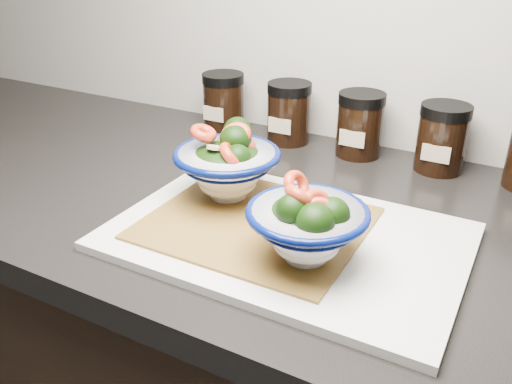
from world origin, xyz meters
The scene contains 9 objects.
countertop centered at (0.00, 1.45, 0.88)m, with size 3.50×0.60×0.04m, color black.
cutting_board centered at (0.06, 1.36, 0.91)m, with size 0.45×0.30×0.01m, color silver.
bamboo_mat centered at (0.01, 1.36, 0.91)m, with size 0.28×0.24×0.00m, color olive.
bowl_left centered at (-0.06, 1.41, 0.96)m, with size 0.15×0.15×0.12m.
bowl_right centered at (0.11, 1.31, 0.96)m, with size 0.14×0.14×0.11m.
spice_jar_a centered at (-0.24, 1.69, 0.96)m, with size 0.08×0.08×0.11m.
spice_jar_b centered at (-0.10, 1.69, 0.96)m, with size 0.08×0.08×0.11m.
spice_jar_c centered at (0.04, 1.69, 0.96)m, with size 0.08×0.08×0.11m.
spice_jar_d centered at (0.18, 1.69, 0.96)m, with size 0.08×0.08×0.11m.
Camera 1 is at (0.31, 0.81, 1.27)m, focal length 38.00 mm.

